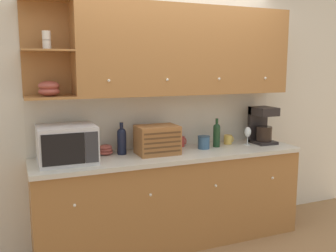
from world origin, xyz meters
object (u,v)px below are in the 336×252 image
microwave (67,144)px  mug_blue_second (181,141)px  bread_box (157,140)px  storage_canister (204,142)px  coffee_maker (262,125)px  second_wine_bottle (122,140)px  mug (228,139)px  bowl_stack_on_counter (105,150)px  wine_bottle (217,134)px  wine_glass (248,133)px

microwave → mug_blue_second: 1.20m
bread_box → storage_canister: size_ratio=2.98×
mug_blue_second → coffee_maker: coffee_maker is taller
second_wine_bottle → mug_blue_second: size_ratio=2.94×
bread_box → mug: 0.88m
mug → coffee_maker: bearing=-13.2°
bowl_stack_on_counter → coffee_maker: coffee_maker is taller
second_wine_bottle → wine_bottle: second_wine_bottle is taller
storage_canister → wine_glass: wine_glass is taller
bread_box → wine_bottle: bearing=5.1°
mug_blue_second → storage_canister: (0.17, -0.19, 0.01)m
microwave → storage_canister: microwave is taller
wine_bottle → coffee_maker: size_ratio=0.76×
bowl_stack_on_counter → second_wine_bottle: size_ratio=0.46×
mug_blue_second → wine_bottle: bearing=-25.1°
bowl_stack_on_counter → microwave: bearing=-156.9°
bowl_stack_on_counter → storage_canister: (0.98, -0.13, 0.02)m
mug → wine_glass: (0.17, -0.11, 0.08)m
bowl_stack_on_counter → mug: size_ratio=1.45×
wine_bottle → storage_canister: bearing=-169.2°
wine_bottle → mug: size_ratio=3.04×
bowl_stack_on_counter → second_wine_bottle: (0.15, -0.05, 0.09)m
mug_blue_second → bread_box: bearing=-147.6°
mug_blue_second → second_wine_bottle: bearing=-171.0°
second_wine_bottle → storage_canister: size_ratio=2.34×
bowl_stack_on_counter → wine_bottle: 1.15m
mug_blue_second → mug: mug_blue_second is taller
storage_canister → wine_glass: bearing=-0.2°
bowl_stack_on_counter → storage_canister: 0.98m
bowl_stack_on_counter → wine_glass: (1.50, -0.13, 0.08)m
mug → mug_blue_second: bearing=171.3°
bowl_stack_on_counter → mug_blue_second: bearing=4.1°
mug_blue_second → wine_glass: (0.69, -0.19, 0.08)m
bread_box → mug: (0.86, 0.14, -0.09)m
storage_canister → wine_bottle: wine_bottle is taller
bread_box → storage_canister: 0.52m
second_wine_bottle → mug_blue_second: 0.67m
wine_bottle → second_wine_bottle: bearing=176.9°
storage_canister → bread_box: bearing=-176.7°
microwave → mug: 1.71m
microwave → storage_canister: size_ratio=3.72×
mug → wine_bottle: bearing=-157.6°
wine_bottle → wine_glass: (0.36, -0.03, -0.00)m
microwave → coffee_maker: bearing=1.4°
wine_bottle → mug: (0.19, 0.08, -0.09)m
microwave → wine_bottle: 1.51m
bread_box → wine_bottle: (0.68, 0.06, -0.00)m
microwave → wine_bottle: (1.51, 0.06, -0.03)m
mug → microwave: bearing=-175.4°
microwave → mug: bearing=4.6°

